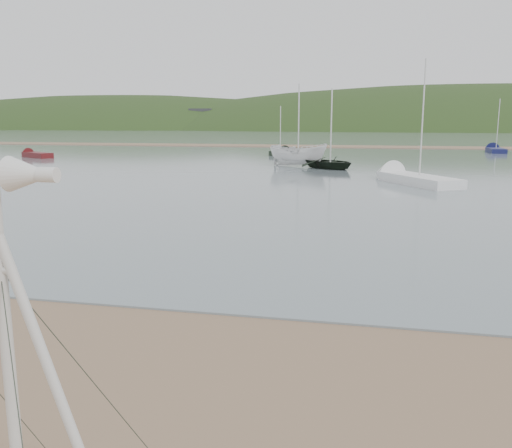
% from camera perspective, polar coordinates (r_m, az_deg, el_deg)
% --- Properties ---
extents(ground, '(560.00, 560.00, 0.00)m').
position_cam_1_polar(ground, '(7.24, -20.27, -19.33)').
color(ground, brown).
rests_on(ground, ground).
extents(water, '(560.00, 256.00, 0.04)m').
position_cam_1_polar(water, '(137.29, 11.08, 9.17)').
color(water, slate).
rests_on(water, ground).
extents(sandbar, '(560.00, 7.00, 0.07)m').
position_cam_1_polar(sandbar, '(75.36, 9.80, 8.04)').
color(sandbar, brown).
rests_on(sandbar, water).
extents(hill_ridge, '(620.00, 180.00, 80.00)m').
position_cam_1_polar(hill_ridge, '(241.78, 15.98, 4.91)').
color(hill_ridge, '#1E3214').
rests_on(hill_ridge, ground).
extents(far_cottages, '(294.40, 6.30, 8.00)m').
position_cam_1_polar(far_cottages, '(201.20, 12.49, 10.72)').
color(far_cottages, white).
rests_on(far_cottages, ground).
extents(mast_rig, '(2.26, 2.41, 5.10)m').
position_cam_1_polar(mast_rig, '(5.13, -25.17, -17.28)').
color(mast_rig, silver).
rests_on(mast_rig, ground).
extents(boat_dark, '(2.76, 2.90, 4.35)m').
position_cam_1_polar(boat_dark, '(40.67, 7.89, 8.85)').
color(boat_dark, black).
rests_on(boat_dark, water).
extents(boat_white, '(2.03, 1.99, 4.63)m').
position_cam_1_polar(boat_white, '(42.68, 4.49, 9.19)').
color(boat_white, white).
rests_on(boat_white, water).
extents(dinghy_red_far, '(5.15, 3.63, 1.26)m').
position_cam_1_polar(dinghy_red_far, '(57.69, -22.55, 6.77)').
color(dinghy_red_far, '#531315').
rests_on(dinghy_red_far, ground).
extents(sailboat_white_near, '(5.44, 7.41, 7.47)m').
position_cam_1_polar(sailboat_white_near, '(33.45, 14.77, 4.89)').
color(sailboat_white_near, white).
rests_on(sailboat_white_near, ground).
extents(sailboat_blue_far, '(1.79, 6.47, 6.40)m').
position_cam_1_polar(sailboat_blue_far, '(68.13, 23.72, 7.20)').
color(sailboat_blue_far, '#151849').
rests_on(sailboat_blue_far, ground).
extents(sailboat_dark_mid, '(1.81, 5.46, 5.38)m').
position_cam_1_polar(sailboat_dark_mid, '(58.23, 2.89, 7.62)').
color(sailboat_dark_mid, black).
rests_on(sailboat_dark_mid, ground).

